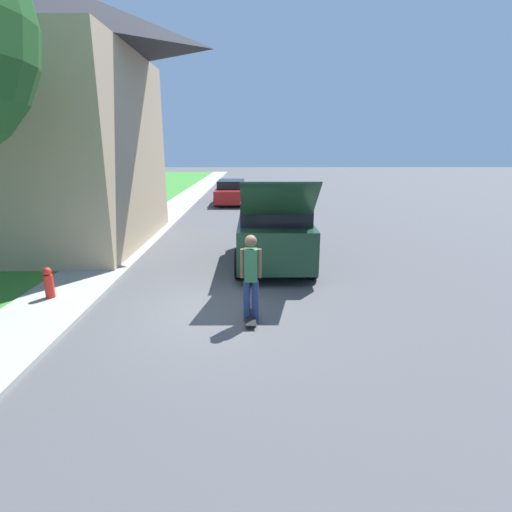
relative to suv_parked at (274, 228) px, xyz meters
name	(u,v)px	position (x,y,z in m)	size (l,w,h in m)	color
ground_plane	(217,311)	(-1.36, -3.53, -1.07)	(120.00, 120.00, 0.00)	#49494C
lawn	(7,243)	(-9.36, 2.47, -1.03)	(10.00, 80.00, 0.08)	#387F2D
sidewalk	(131,243)	(-4.96, 2.47, -1.02)	(1.80, 80.00, 0.10)	#9E9E99
suv_parked	(274,228)	(0.00, 0.00, 0.00)	(2.14, 5.15, 2.65)	#193823
car_down_street	(231,192)	(-1.93, 13.06, -0.40)	(1.90, 4.57, 1.40)	maroon
skateboarder	(251,274)	(-0.63, -4.04, -0.09)	(0.41, 0.23, 1.75)	navy
skateboard	(251,317)	(-0.64, -4.07, -0.99)	(0.23, 0.83, 0.10)	black
fire_hydrant	(49,283)	(-5.13, -3.00, -0.63)	(0.20, 0.20, 0.70)	red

